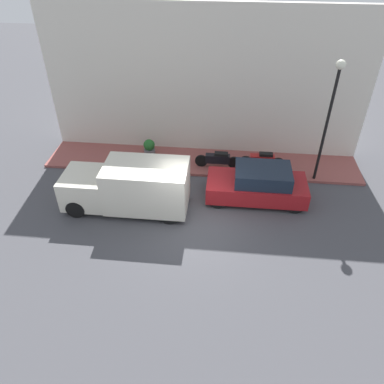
# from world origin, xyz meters

# --- Properties ---
(ground_plane) EXTENTS (60.00, 60.00, 0.00)m
(ground_plane) POSITION_xyz_m (0.00, 0.00, 0.00)
(ground_plane) COLOR #47474C
(sidewalk) EXTENTS (2.27, 14.42, 0.12)m
(sidewalk) POSITION_xyz_m (4.20, 0.00, 0.06)
(sidewalk) COLOR #934C47
(sidewalk) RESTS_ON ground_plane
(building_facade) EXTENTS (0.30, 14.42, 6.72)m
(building_facade) POSITION_xyz_m (5.48, 0.00, 3.36)
(building_facade) COLOR silver
(building_facade) RESTS_ON ground_plane
(parked_car) EXTENTS (1.76, 3.99, 1.47)m
(parked_car) POSITION_xyz_m (1.72, -2.48, 0.70)
(parked_car) COLOR maroon
(parked_car) RESTS_ON ground_plane
(delivery_van) EXTENTS (1.88, 4.86, 1.97)m
(delivery_van) POSITION_xyz_m (0.65, 2.57, 1.00)
(delivery_van) COLOR silver
(delivery_van) RESTS_ON ground_plane
(motorcycle_black) EXTENTS (0.30, 2.05, 0.76)m
(motorcycle_black) POSITION_xyz_m (3.75, -0.78, 0.54)
(motorcycle_black) COLOR black
(motorcycle_black) RESTS_ON sidewalk
(motorcycle_red) EXTENTS (0.30, 2.04, 0.82)m
(motorcycle_red) POSITION_xyz_m (3.81, -2.76, 0.57)
(motorcycle_red) COLOR #B21E1E
(motorcycle_red) RESTS_ON sidewalk
(streetlamp) EXTENTS (0.36, 0.36, 5.15)m
(streetlamp) POSITION_xyz_m (3.28, -5.04, 3.57)
(streetlamp) COLOR black
(streetlamp) RESTS_ON sidewalk
(potted_plant) EXTENTS (0.54, 0.54, 0.81)m
(potted_plant) POSITION_xyz_m (4.48, 2.52, 0.52)
(potted_plant) COLOR slate
(potted_plant) RESTS_ON sidewalk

